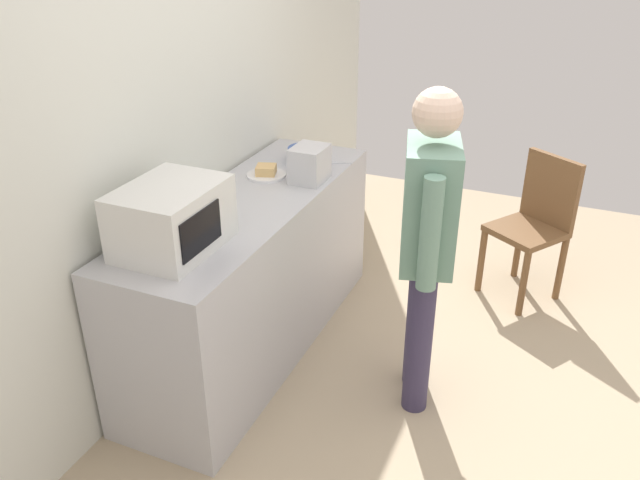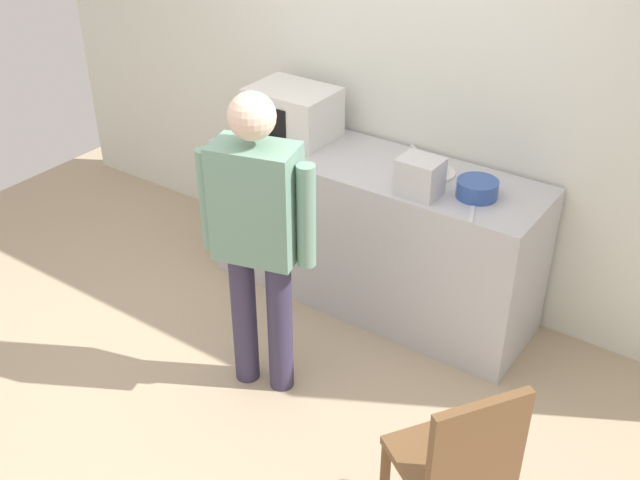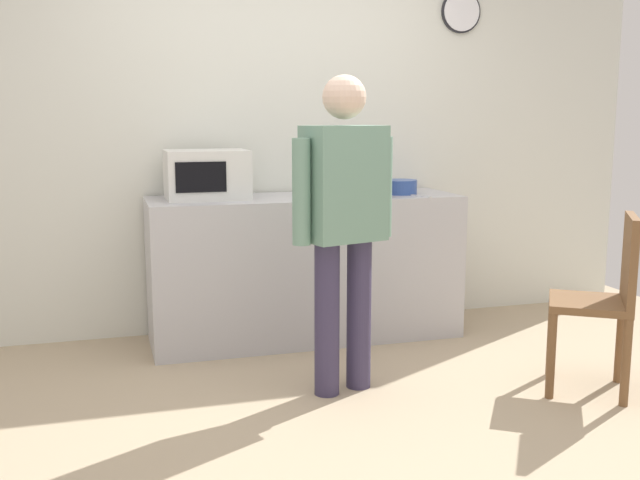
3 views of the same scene
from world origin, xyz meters
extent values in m
plane|color=tan|center=(0.00, 0.00, 0.00)|extent=(6.00, 6.00, 0.00)
cube|color=silver|center=(0.00, 1.60, 1.30)|extent=(5.40, 0.10, 2.60)
cube|color=#B7B7BC|center=(0.14, 1.22, 0.46)|extent=(1.98, 0.62, 0.93)
cube|color=silver|center=(-0.47, 1.27, 1.08)|extent=(0.50, 0.38, 0.30)
cube|color=black|center=(-0.53, 1.07, 1.08)|extent=(0.30, 0.01, 0.18)
cylinder|color=white|center=(0.48, 1.29, 0.93)|extent=(0.23, 0.23, 0.01)
cube|color=#DEB16E|center=(0.48, 1.29, 0.97)|extent=(0.14, 0.14, 0.05)
cylinder|color=#33519E|center=(0.78, 1.18, 0.97)|extent=(0.22, 0.22, 0.09)
cube|color=silver|center=(0.51, 1.04, 1.03)|extent=(0.22, 0.18, 0.20)
cube|color=silver|center=(0.84, 0.99, 0.93)|extent=(0.08, 0.17, 0.01)
cube|color=silver|center=(0.26, 1.49, 0.93)|extent=(0.15, 0.12, 0.01)
cylinder|color=#37304E|center=(0.17, 0.26, 0.40)|extent=(0.13, 0.13, 0.81)
cylinder|color=#37304E|center=(-0.02, 0.21, 0.40)|extent=(0.13, 0.13, 0.81)
cube|color=gray|center=(0.08, 0.24, 1.10)|extent=(0.45, 0.34, 0.58)
cylinder|color=gray|center=(0.32, 0.30, 1.07)|extent=(0.09, 0.09, 0.52)
cylinder|color=gray|center=(-0.16, 0.17, 1.07)|extent=(0.09, 0.09, 0.52)
sphere|color=beige|center=(0.08, 0.24, 1.53)|extent=(0.22, 0.22, 0.22)
cylinder|color=brown|center=(1.26, 0.12, 0.23)|extent=(0.04, 0.04, 0.45)
cylinder|color=brown|center=(1.06, -0.17, 0.23)|extent=(0.04, 0.04, 0.45)
cylinder|color=brown|center=(1.56, -0.07, 0.23)|extent=(0.04, 0.04, 0.45)
cylinder|color=brown|center=(1.36, -0.37, 0.23)|extent=(0.04, 0.04, 0.45)
cube|color=brown|center=(1.31, -0.12, 0.47)|extent=(0.55, 0.55, 0.04)
cube|color=brown|center=(1.46, -0.22, 0.71)|extent=(0.25, 0.36, 0.45)
camera|label=1|loc=(-2.59, -0.36, 2.29)|focal=36.14mm
camera|label=2|loc=(2.10, -2.15, 2.80)|focal=42.59mm
camera|label=3|loc=(-1.10, -3.32, 1.44)|focal=41.70mm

